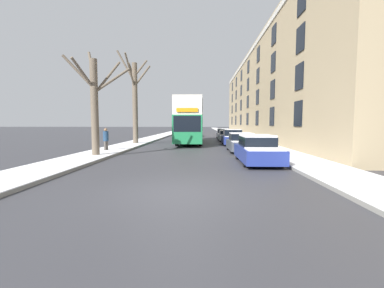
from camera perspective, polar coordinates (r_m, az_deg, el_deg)
name	(u,v)px	position (r m, az deg, el deg)	size (l,w,h in m)	color
ground_plane	(176,192)	(7.73, -3.58, -10.64)	(320.00, 320.00, 0.00)	#38383D
sidewalk_left	(174,132)	(60.83, -3.96, 2.68)	(2.55, 130.00, 0.16)	gray
sidewalk_right	(225,132)	(60.67, 7.32, 2.65)	(2.55, 130.00, 0.16)	gray
terrace_facade_right	(280,95)	(39.19, 18.94, 10.31)	(9.10, 52.24, 12.28)	tan
bare_tree_left_0	(95,102)	(16.50, -20.75, 8.76)	(3.56, 3.73, 6.36)	brown
bare_tree_left_1	(135,98)	(25.50, -12.61, 9.85)	(3.17, 3.14, 8.91)	brown
double_decker_bus	(191,119)	(26.88, -0.33, 5.51)	(2.54, 11.75, 4.41)	#1E7A47
parked_car_0	(257,150)	(13.64, 14.29, -1.30)	(1.83, 4.41, 1.45)	navy
parked_car_1	(241,143)	(18.98, 10.92, 0.25)	(1.88, 3.91, 1.36)	#474C56
parked_car_2	(232,138)	(24.64, 8.96, 1.36)	(1.84, 3.92, 1.50)	navy
parked_car_3	(227,136)	(30.31, 7.74, 1.81)	(1.89, 4.36, 1.30)	#9EA3AD
parked_car_4	(223,134)	(35.92, 6.91, 2.27)	(1.71, 4.54, 1.36)	slate
oncoming_van	(185,129)	(39.79, -1.49, 3.46)	(1.94, 5.32, 2.38)	#333842
pedestrian_left_sidewalk	(106,139)	(19.18, -18.59, 1.05)	(0.37, 0.37, 1.71)	#4C4742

